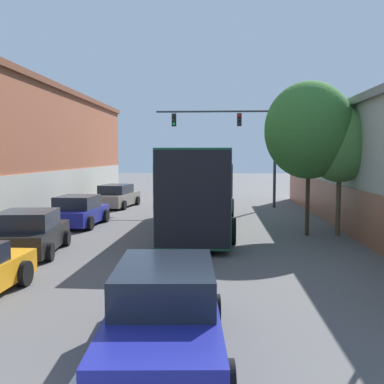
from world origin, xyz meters
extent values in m
cube|color=silver|center=(0.00, 14.96, 0.00)|extent=(0.14, 41.93, 0.01)
cube|color=#B7B2A3|center=(-6.55, 20.36, 1.24)|extent=(0.24, 29.22, 2.48)
cube|color=#995138|center=(7.55, 17.77, 0.98)|extent=(0.24, 27.65, 1.96)
cube|color=#145133|center=(1.36, 17.72, 1.88)|extent=(2.79, 12.08, 3.31)
cube|color=black|center=(1.36, 17.72, 2.48)|extent=(2.83, 11.84, 1.06)
cube|color=beige|center=(1.36, 17.72, 1.62)|extent=(2.82, 11.96, 0.33)
cube|color=black|center=(1.23, 11.72, 1.88)|extent=(2.48, 0.11, 3.18)
cylinder|color=black|center=(0.14, 21.47, 0.50)|extent=(0.32, 1.01, 1.00)
cylinder|color=black|center=(2.73, 21.41, 0.50)|extent=(0.32, 1.01, 1.00)
cylinder|color=black|center=(-0.02, 14.02, 0.50)|extent=(0.32, 1.01, 1.00)
cylinder|color=black|center=(2.57, 13.96, 0.50)|extent=(0.32, 1.01, 1.00)
cube|color=navy|center=(1.20, 4.59, 0.51)|extent=(2.05, 4.67, 0.71)
cube|color=black|center=(1.18, 4.86, 1.16)|extent=(1.77, 2.48, 0.60)
cylinder|color=black|center=(0.20, 5.94, 0.29)|extent=(0.26, 0.59, 0.57)
cylinder|color=black|center=(2.01, 6.06, 0.29)|extent=(0.26, 0.59, 0.57)
cylinder|color=black|center=(0.39, 3.12, 0.29)|extent=(0.26, 0.59, 0.57)
cylinder|color=black|center=(2.20, 3.24, 0.29)|extent=(0.26, 0.59, 0.57)
cube|color=slate|center=(-4.40, 25.59, 0.52)|extent=(2.26, 4.61, 0.73)
cube|color=black|center=(-4.42, 25.37, 1.17)|extent=(1.86, 2.48, 0.56)
cylinder|color=black|center=(-5.13, 27.06, 0.29)|extent=(0.29, 0.60, 0.57)
cylinder|color=black|center=(-3.34, 26.85, 0.29)|extent=(0.29, 0.60, 0.57)
cylinder|color=black|center=(-5.46, 24.34, 0.29)|extent=(0.29, 0.60, 0.57)
cylinder|color=black|center=(-3.67, 24.12, 0.29)|extent=(0.29, 0.60, 0.57)
cube|color=black|center=(-4.28, 12.01, 0.51)|extent=(2.28, 4.06, 0.71)
cube|color=black|center=(-4.26, 11.82, 1.16)|extent=(1.92, 2.20, 0.59)
cylinder|color=black|center=(-5.37, 13.09, 0.29)|extent=(0.29, 0.60, 0.58)
cylinder|color=black|center=(-3.48, 13.32, 0.29)|extent=(0.29, 0.60, 0.58)
cylinder|color=black|center=(-3.20, 10.93, 0.29)|extent=(0.29, 0.60, 0.58)
cube|color=navy|center=(-4.48, 17.97, 0.50)|extent=(1.93, 3.99, 0.66)
cube|color=black|center=(-4.48, 17.78, 1.13)|extent=(1.72, 2.10, 0.59)
cylinder|color=black|center=(-5.36, 19.23, 0.32)|extent=(0.24, 0.64, 0.63)
cylinder|color=black|center=(-3.51, 19.16, 0.32)|extent=(0.24, 0.64, 0.63)
cylinder|color=black|center=(-5.45, 16.79, 0.32)|extent=(0.24, 0.64, 0.63)
cylinder|color=black|center=(-3.60, 16.72, 0.32)|extent=(0.24, 0.64, 0.63)
cylinder|color=black|center=(-2.81, 8.27, 0.32)|extent=(0.23, 0.65, 0.65)
cylinder|color=#333338|center=(5.58, 25.93, 3.17)|extent=(0.18, 0.18, 6.34)
cylinder|color=#333338|center=(1.84, 25.93, 6.04)|extent=(7.47, 0.12, 0.12)
cube|color=black|center=(3.33, 25.93, 5.52)|extent=(0.28, 0.24, 0.80)
sphere|color=red|center=(3.33, 25.78, 5.77)|extent=(0.18, 0.18, 0.18)
sphere|color=black|center=(3.33, 25.78, 5.52)|extent=(0.18, 0.18, 0.18)
sphere|color=black|center=(3.33, 25.78, 5.27)|extent=(0.18, 0.18, 0.18)
cube|color=black|center=(-0.78, 25.93, 5.52)|extent=(0.28, 0.24, 0.80)
sphere|color=black|center=(-0.78, 25.78, 5.77)|extent=(0.18, 0.18, 0.18)
sphere|color=black|center=(-0.78, 25.78, 5.52)|extent=(0.18, 0.18, 0.18)
sphere|color=green|center=(-0.78, 25.78, 5.27)|extent=(0.18, 0.18, 0.18)
cylinder|color=brown|center=(6.96, 16.01, 1.28)|extent=(0.19, 0.19, 2.55)
ellipsoid|color=#4C843D|center=(6.96, 16.01, 3.73)|extent=(2.77, 2.49, 3.05)
cylinder|color=#3D2D1E|center=(5.72, 16.04, 1.39)|extent=(0.17, 0.17, 2.79)
ellipsoid|color=#38702D|center=(5.72, 16.04, 4.32)|extent=(3.60, 3.24, 3.96)
camera|label=1|loc=(2.09, -2.56, 3.30)|focal=42.00mm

